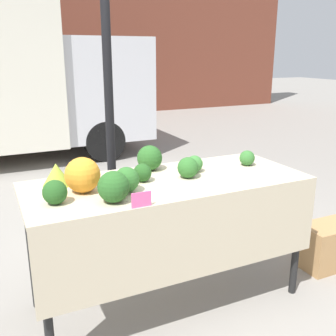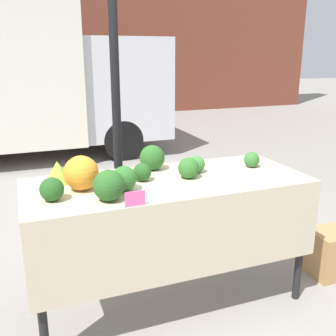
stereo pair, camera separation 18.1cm
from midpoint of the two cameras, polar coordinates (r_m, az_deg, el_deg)
name	(u,v)px [view 1 (the left image)]	position (r m, az deg, el deg)	size (l,w,h in m)	color
ground_plane	(168,298)	(2.92, -1.87, -18.44)	(40.00, 40.00, 0.00)	gray
tent_pole	(109,101)	(3.11, -10.25, 9.56)	(0.07, 0.07, 2.62)	black
market_table	(172,201)	(2.51, -1.44, -4.87)	(1.81, 0.74, 0.88)	beige
orange_cauliflower	(83,175)	(2.35, -14.47, -1.01)	(0.21, 0.21, 0.21)	orange
romanesco_head	(56,174)	(2.52, -17.88, -0.91)	(0.17, 0.17, 0.14)	#93B238
broccoli_head_0	(247,158)	(2.88, 9.65, 1.42)	(0.11, 0.11, 0.11)	#336B2D
broccoli_head_1	(126,180)	(2.31, -8.30, -1.73)	(0.15, 0.15, 0.15)	#2D6628
broccoli_head_2	(150,158)	(2.72, -4.59, 1.45)	(0.17, 0.17, 0.17)	#285B23
broccoli_head_3	(195,164)	(2.68, 1.94, 0.60)	(0.11, 0.11, 0.11)	#387533
broccoli_head_4	(114,187)	(2.16, -10.30, -2.74)	(0.18, 0.18, 0.18)	#285B23
broccoli_head_5	(142,173)	(2.49, -5.83, -0.71)	(0.12, 0.12, 0.12)	#23511E
broccoli_head_6	(55,192)	(2.22, -18.37, -3.39)	(0.13, 0.13, 0.13)	#23511E
broccoli_head_7	(188,168)	(2.55, 0.87, 0.04)	(0.14, 0.14, 0.14)	#2D6628
price_sign	(141,200)	(2.09, -6.38, -4.61)	(0.11, 0.01, 0.08)	#F45B9E
produce_crate	(328,245)	(3.44, 20.84, -10.44)	(0.47, 0.28, 0.36)	tan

